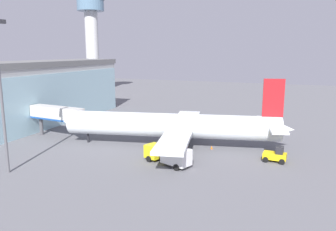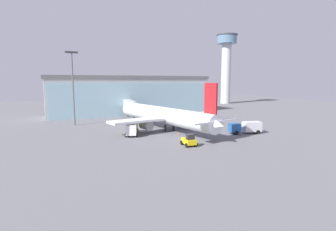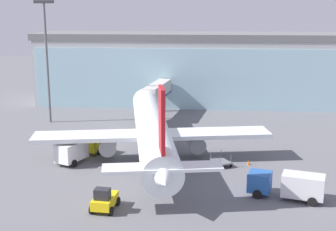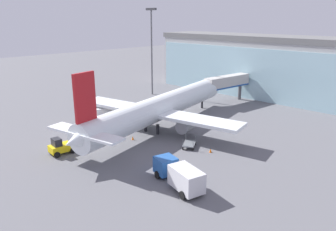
% 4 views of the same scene
% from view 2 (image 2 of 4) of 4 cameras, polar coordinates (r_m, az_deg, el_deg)
% --- Properties ---
extents(ground, '(240.00, 240.00, 0.00)m').
position_cam_2_polar(ground, '(60.60, 1.87, -3.77)').
color(ground, slate).
extents(terminal_building, '(59.29, 15.23, 13.65)m').
position_cam_2_polar(terminal_building, '(96.22, -7.93, 4.49)').
color(terminal_building, '#A6A6A6').
rests_on(terminal_building, ground).
extents(jet_bridge, '(3.31, 11.75, 5.76)m').
position_cam_2_polar(jet_bridge, '(83.53, -8.38, 2.33)').
color(jet_bridge, beige).
rests_on(jet_bridge, ground).
extents(control_tower, '(10.50, 10.50, 35.31)m').
position_cam_2_polar(control_tower, '(141.39, 12.59, 11.63)').
color(control_tower, silver).
rests_on(control_tower, ground).
extents(apron_light_mast, '(3.20, 0.40, 19.54)m').
position_cam_2_polar(apron_light_mast, '(74.17, -20.00, 6.83)').
color(apron_light_mast, '#59595E').
rests_on(apron_light_mast, ground).
extents(airplane, '(29.18, 38.66, 11.53)m').
position_cam_2_polar(airplane, '(63.54, -0.85, -0.00)').
color(airplane, white).
rests_on(airplane, ground).
extents(catering_truck, '(4.51, 7.62, 2.65)m').
position_cam_2_polar(catering_truck, '(58.65, -7.85, -2.77)').
color(catering_truck, yellow).
rests_on(catering_truck, ground).
extents(fuel_truck, '(7.61, 3.78, 2.65)m').
position_cam_2_polar(fuel_truck, '(62.17, 16.66, -2.43)').
color(fuel_truck, '#2659A5').
rests_on(fuel_truck, ground).
extents(baggage_cart, '(2.85, 3.22, 1.50)m').
position_cam_2_polar(baggage_cart, '(65.85, 6.92, -2.46)').
color(baggage_cart, slate).
rests_on(baggage_cart, ground).
extents(pushback_tug, '(2.29, 3.28, 2.30)m').
position_cam_2_polar(pushback_tug, '(48.65, 4.59, -5.47)').
color(pushback_tug, yellow).
rests_on(pushback_tug, ground).
extents(safety_cone_nose, '(0.36, 0.36, 0.55)m').
position_cam_2_polar(safety_cone_nose, '(58.82, 2.24, -3.85)').
color(safety_cone_nose, orange).
rests_on(safety_cone_nose, ground).
extents(safety_cone_wingtip, '(0.36, 0.36, 0.55)m').
position_cam_2_polar(safety_cone_wingtip, '(68.13, 9.06, -2.36)').
color(safety_cone_wingtip, orange).
rests_on(safety_cone_wingtip, ground).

